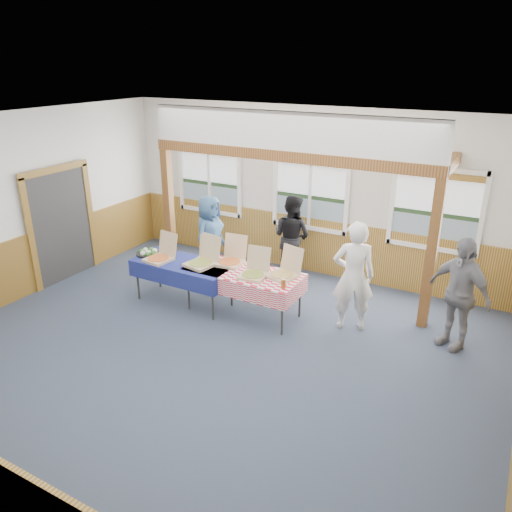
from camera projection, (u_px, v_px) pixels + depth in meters
The scene contains 27 objects.
floor at pixel (212, 352), 7.26m from camera, with size 8.00×8.00×0.00m, color #2A3444.
ceiling at pixel (204, 128), 6.07m from camera, with size 8.00×8.00×0.00m, color white.
wall_back at pixel (311, 192), 9.51m from camera, with size 8.00×8.00×0.00m, color silver.
wall_left at pixel (13, 209), 8.47m from camera, with size 8.00×8.00×0.00m, color silver.
wainscot_back at pixel (309, 244), 9.88m from camera, with size 7.98×0.05×1.10m, color brown.
wainscot_left at pixel (24, 266), 8.84m from camera, with size 0.05×6.98×1.10m, color brown.
cased_opening at pixel (61, 226), 9.38m from camera, with size 0.06×1.30×2.10m, color #2D2D2D.
window_left at pixel (210, 176), 10.48m from camera, with size 1.56×0.10×1.46m.
window_mid at pixel (310, 189), 9.45m from camera, with size 1.56×0.10×1.46m.
window_right at pixel (436, 205), 8.41m from camera, with size 1.56×0.10×1.46m.
post_left at pixel (169, 210), 9.81m from camera, with size 0.15×0.15×2.40m, color #613015.
post_right at pixel (431, 256), 7.56m from camera, with size 0.15×0.15×2.40m, color #613015.
cross_beam at pixel (285, 156), 8.20m from camera, with size 5.15×0.18×0.18m, color #613015.
table_left at pixel (183, 265), 8.50m from camera, with size 1.89×1.22×0.76m.
table_right at pixel (243, 275), 8.12m from camera, with size 2.09×1.38×0.76m.
pizza_box_a at pixel (160, 256), 8.54m from camera, with size 0.47×0.55×0.44m.
pizza_box_b at pixel (205, 259), 8.43m from camera, with size 0.43×0.51×0.42m.
pizza_box_c at pixel (202, 261), 8.33m from camera, with size 0.52×0.60×0.47m.
pizza_box_d at pixel (231, 260), 8.40m from camera, with size 0.46×0.54×0.45m.
pizza_box_e at pixel (254, 272), 7.91m from camera, with size 0.44×0.52×0.43m.
pizza_box_f at pixel (284, 273), 7.90m from camera, with size 0.52×0.59×0.45m.
veggie_tray at pixel (148, 253), 8.80m from camera, with size 0.42×0.42×0.10m.
drink_glass at pixel (283, 284), 7.49m from camera, with size 0.07×0.07×0.15m, color #984A19.
woman_white at pixel (353, 276), 7.62m from camera, with size 0.64×0.42×1.77m, color white.
woman_black at pixel (292, 236), 9.53m from camera, with size 0.79×0.62×1.63m, color black.
man_blue at pixel (210, 236), 9.61m from camera, with size 0.78×0.51×1.59m, color #345A83.
person_grey at pixel (459, 293), 7.15m from camera, with size 1.00×0.42×1.70m, color gray.
Camera 1 is at (3.57, -5.13, 4.00)m, focal length 35.00 mm.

